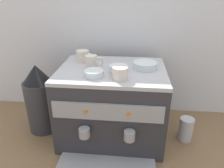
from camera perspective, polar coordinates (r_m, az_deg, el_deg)
name	(u,v)px	position (r m, az deg, el deg)	size (l,w,h in m)	color
ground_plane	(112,133)	(1.40, 0.00, -12.90)	(4.00, 4.00, 0.00)	brown
tiled_backsplash_wall	(117,43)	(1.48, 1.36, 11.00)	(2.80, 0.03, 1.00)	silver
espresso_machine	(112,104)	(1.27, -0.02, -5.27)	(0.59, 0.56, 0.44)	#2D2D33
ceramic_cup_0	(83,56)	(1.30, -7.72, 7.43)	(0.11, 0.08, 0.07)	beige
ceramic_cup_1	(92,62)	(1.18, -5.43, 5.87)	(0.10, 0.06, 0.08)	beige
ceramic_cup_2	(120,73)	(1.04, 2.03, 2.98)	(0.09, 0.10, 0.06)	beige
ceramic_bowl_0	(118,69)	(1.13, 1.68, 4.10)	(0.10, 0.10, 0.04)	silver
ceramic_bowl_1	(94,73)	(1.08, -4.91, 2.84)	(0.10, 0.10, 0.03)	silver
ceramic_bowl_2	(145,65)	(1.19, 8.82, 4.94)	(0.13, 0.13, 0.04)	silver
coffee_grinder	(40,99)	(1.40, -18.71, -3.90)	(0.18, 0.18, 0.44)	#333338
milk_pitcher	(186,129)	(1.38, 19.20, -11.36)	(0.08, 0.08, 0.15)	#B7B7BC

